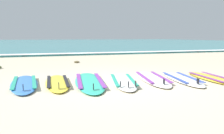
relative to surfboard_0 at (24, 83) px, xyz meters
name	(u,v)px	position (x,y,z in m)	size (l,w,h in m)	color
ground_plane	(119,83)	(1.97, -0.43, -0.04)	(80.00, 80.00, 0.00)	#C1B599
sea	(44,42)	(1.97, 37.44, 0.01)	(80.00, 60.00, 0.10)	teal
wave_foam_strip	(67,54)	(1.97, 7.87, 0.02)	(80.00, 0.86, 0.11)	white
surfboard_0	(24,83)	(0.00, 0.00, 0.00)	(0.57, 2.18, 0.18)	#3875CC
surfboard_1	(58,83)	(0.68, -0.11, 0.00)	(0.63, 2.05, 0.18)	yellow
surfboard_2	(90,82)	(1.36, -0.21, 0.00)	(1.00, 2.58, 0.18)	#2DB793
surfboard_3	(123,81)	(2.08, -0.39, 0.00)	(1.02, 2.19, 0.18)	white
surfboard_4	(152,78)	(2.87, -0.27, 0.00)	(1.04, 2.34, 0.18)	white
surfboard_5	(182,79)	(3.51, -0.53, 0.00)	(0.91, 2.13, 0.18)	white
surfboard_6	(212,78)	(4.23, -0.69, 0.00)	(0.77, 2.08, 0.18)	yellow
seaweed_clump_near_shoreline	(77,62)	(1.80, 3.94, 0.00)	(0.22, 0.18, 0.08)	#4C4228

